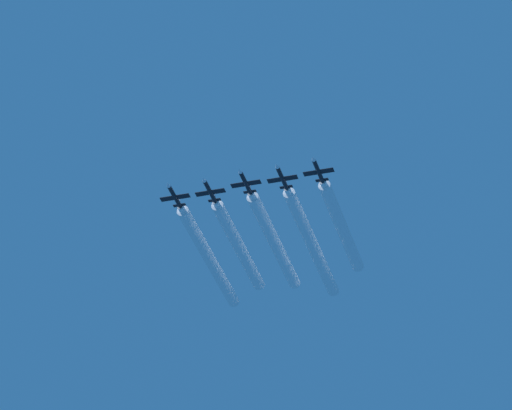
{
  "coord_description": "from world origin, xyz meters",
  "views": [
    {
      "loc": [
        -84.16,
        296.75,
        2.7
      ],
      "look_at": [
        0.15,
        -9.47,
        218.54
      ],
      "focal_mm": 108.87,
      "sensor_mm": 36.0,
      "label": 1
    }
  ],
  "objects_px": {
    "jet_inner_left": "(282,177)",
    "jet_center": "(245,182)",
    "jet_far_right": "(174,196)",
    "jet_inner_right": "(209,190)",
    "jet_far_left": "(318,170)"
  },
  "relations": [
    {
      "from": "jet_inner_left",
      "to": "jet_center",
      "type": "relative_size",
      "value": 1.0
    },
    {
      "from": "jet_far_right",
      "to": "jet_inner_right",
      "type": "bearing_deg",
      "value": -179.52
    },
    {
      "from": "jet_far_left",
      "to": "jet_far_right",
      "type": "distance_m",
      "value": 36.44
    },
    {
      "from": "jet_center",
      "to": "jet_far_left",
      "type": "bearing_deg",
      "value": -179.75
    },
    {
      "from": "jet_inner_left",
      "to": "jet_far_right",
      "type": "bearing_deg",
      "value": -1.01
    },
    {
      "from": "jet_inner_left",
      "to": "jet_center",
      "type": "bearing_deg",
      "value": 0.87
    },
    {
      "from": "jet_center",
      "to": "jet_far_right",
      "type": "distance_m",
      "value": 18.3
    },
    {
      "from": "jet_center",
      "to": "jet_far_right",
      "type": "relative_size",
      "value": 1.0
    },
    {
      "from": "jet_far_left",
      "to": "jet_far_right",
      "type": "xyz_separation_m",
      "value": [
        36.43,
        -0.54,
        -0.46
      ]
    },
    {
      "from": "jet_inner_left",
      "to": "jet_far_right",
      "type": "xyz_separation_m",
      "value": [
        27.44,
        -0.48,
        -0.1
      ]
    },
    {
      "from": "jet_inner_left",
      "to": "jet_far_right",
      "type": "height_order",
      "value": "jet_inner_left"
    },
    {
      "from": "jet_far_left",
      "to": "jet_far_right",
      "type": "bearing_deg",
      "value": -0.85
    },
    {
      "from": "jet_far_left",
      "to": "jet_inner_left",
      "type": "distance_m",
      "value": 9.0
    },
    {
      "from": "jet_far_left",
      "to": "jet_inner_left",
      "type": "height_order",
      "value": "jet_far_left"
    },
    {
      "from": "jet_far_left",
      "to": "jet_far_right",
      "type": "relative_size",
      "value": 1.0
    }
  ]
}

